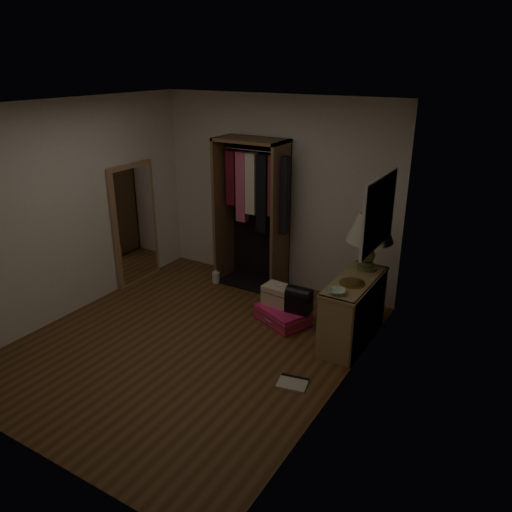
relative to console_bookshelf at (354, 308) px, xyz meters
name	(u,v)px	position (x,y,z in m)	size (l,w,h in m)	color
ground	(191,343)	(-1.54, -1.03, -0.40)	(4.00, 4.00, 0.00)	#513117
room_walls	(192,216)	(-1.46, -0.99, 1.10)	(3.52, 4.02, 2.60)	silver
console_bookshelf	(354,308)	(0.00, 0.00, 0.00)	(0.42, 1.12, 0.75)	#9C784B
open_wardrobe	(255,201)	(-1.74, 0.74, 0.81)	(1.04, 0.50, 2.05)	brown
floor_mirror	(135,224)	(-3.24, -0.03, 0.45)	(0.06, 0.80, 1.70)	#A1734E
pink_suitcase	(283,315)	(-0.86, -0.07, -0.30)	(0.76, 0.66, 0.19)	#E21B60
train_case	(278,295)	(-0.97, -0.01, -0.08)	(0.38, 0.28, 0.26)	beige
black_bag	(299,299)	(-0.67, -0.05, -0.04)	(0.30, 0.21, 0.32)	black
table_lamp	(371,229)	(0.00, 0.34, 0.84)	(0.54, 0.54, 0.67)	#474F26
brass_tray	(352,283)	(0.00, -0.14, 0.36)	(0.35, 0.35, 0.02)	olive
ceramic_bowl	(337,291)	(-0.05, -0.44, 0.38)	(0.18, 0.18, 0.04)	#B2D6B5
white_jug	(216,277)	(-2.24, 0.47, -0.31)	(0.15, 0.15, 0.19)	silver
floor_book	(293,382)	(-0.19, -1.12, -0.39)	(0.33, 0.28, 0.03)	beige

